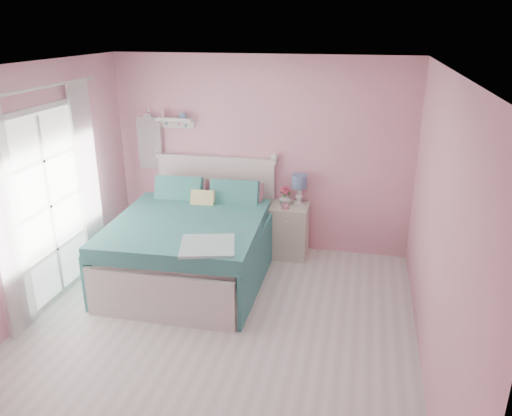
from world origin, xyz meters
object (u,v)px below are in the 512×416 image
at_px(bed, 193,244).
at_px(vase, 285,199).
at_px(teacup, 285,206).
at_px(table_lamp, 299,184).
at_px(nightstand, 289,230).

xyz_separation_m(bed, vase, (0.99, 0.86, 0.37)).
bearing_deg(bed, teacup, 31.84).
height_order(bed, table_lamp, bed).
bearing_deg(table_lamp, vase, -156.82).
height_order(table_lamp, vase, table_lamp).
distance_m(table_lamp, teacup, 0.37).
xyz_separation_m(nightstand, teacup, (-0.04, -0.13, 0.39)).
bearing_deg(table_lamp, nightstand, -135.09).
xyz_separation_m(nightstand, table_lamp, (0.11, 0.11, 0.63)).
distance_m(vase, teacup, 0.17).
relative_size(vase, teacup, 1.74).
bearing_deg(bed, nightstand, 35.52).
height_order(nightstand, table_lamp, table_lamp).
distance_m(bed, teacup, 1.28).
distance_m(bed, vase, 1.36).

